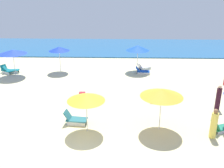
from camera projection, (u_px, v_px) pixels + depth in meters
name	position (u px, v px, depth m)	size (l,w,h in m)	color
ground_plane	(72.00, 165.00, 11.64)	(60.00, 60.00, 0.00)	beige
ocean	(104.00, 47.00, 34.49)	(60.00, 11.04, 0.12)	#256197
umbrella_0	(59.00, 49.00, 23.83)	(1.94, 1.94, 2.44)	silver
umbrella_1	(13.00, 52.00, 22.68)	(2.48, 2.48, 2.44)	silver
lounge_chair_1_0	(7.00, 70.00, 24.13)	(1.49, 1.26, 0.74)	silver
lounge_chair_1_1	(11.00, 70.00, 24.14)	(1.50, 0.75, 0.69)	silver
lounge_chair_2_0	(222.00, 127.00, 14.33)	(1.50, 1.05, 0.71)	silver
umbrella_3	(138.00, 48.00, 23.98)	(2.20, 2.20, 2.53)	silver
lounge_chair_3_0	(144.00, 67.00, 25.22)	(1.48, 1.22, 0.63)	silver
lounge_chair_3_1	(142.00, 71.00, 23.89)	(1.36, 0.76, 0.65)	silver
umbrella_4	(162.00, 93.00, 13.79)	(2.35, 2.35, 2.48)	silver
umbrella_5	(86.00, 97.00, 13.71)	(2.07, 2.07, 2.26)	silver
lounge_chair_5_0	(75.00, 119.00, 15.11)	(1.40, 0.78, 0.80)	silver
beachgoer_0	(218.00, 98.00, 16.68)	(0.41, 0.41, 1.72)	#351321
beachgoer_1	(214.00, 124.00, 13.53)	(0.48, 0.48, 1.70)	#F3D758
cooler_box_0	(153.00, 100.00, 17.97)	(0.44, 0.36, 0.31)	#2253A9
cooler_box_2	(82.00, 94.00, 18.94)	(0.45, 0.33, 0.33)	red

